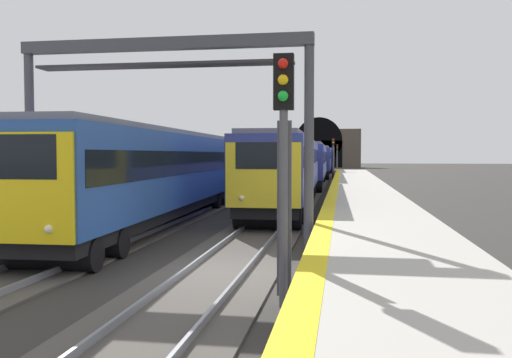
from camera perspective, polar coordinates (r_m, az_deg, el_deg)
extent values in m
plane|color=#302D2B|center=(13.50, -4.00, -9.94)|extent=(320.00, 320.00, 0.00)
cube|color=#ADA89E|center=(13.10, 13.70, -8.21)|extent=(112.00, 3.60, 0.98)
cube|color=yellow|center=(12.99, 6.84, -6.04)|extent=(112.00, 0.50, 0.01)
cube|color=#4C4742|center=(13.49, -4.00, -9.82)|extent=(160.00, 2.99, 0.06)
cube|color=gray|center=(13.65, -6.98, -9.23)|extent=(160.00, 0.07, 0.15)
cube|color=gray|center=(13.33, -0.96, -9.51)|extent=(160.00, 0.07, 0.15)
cube|color=#4C4742|center=(15.17, -21.18, -8.59)|extent=(160.00, 2.69, 0.06)
cube|color=gray|center=(15.52, -23.49, -7.99)|extent=(160.00, 0.07, 0.15)
cube|color=gray|center=(14.81, -18.76, -8.42)|extent=(160.00, 0.07, 0.15)
cube|color=navy|center=(29.14, 3.24, 1.48)|extent=(19.75, 3.21, 2.68)
cube|color=black|center=(29.13, 3.24, 2.42)|extent=(18.96, 3.22, 0.77)
cube|color=slate|center=(29.14, 3.25, 4.31)|extent=(19.15, 2.77, 0.20)
cube|color=black|center=(29.21, 3.23, -1.53)|extent=(19.35, 2.86, 0.53)
cylinder|color=black|center=(20.84, 1.25, -4.14)|extent=(1.01, 2.63, 0.96)
cylinder|color=black|center=(22.61, 1.79, -3.60)|extent=(1.01, 2.63, 0.96)
cylinder|color=black|center=(35.88, 4.14, -1.29)|extent=(1.01, 2.63, 0.96)
cylinder|color=black|center=(37.67, 4.33, -1.10)|extent=(1.01, 2.63, 0.96)
cube|color=yellow|center=(19.31, 0.75, 0.40)|extent=(0.17, 2.73, 2.35)
cube|color=black|center=(19.25, 0.74, 2.48)|extent=(0.08, 1.99, 0.97)
sphere|color=#F2EACC|center=(19.22, 3.04, -2.08)|extent=(0.20, 0.20, 0.20)
sphere|color=#F2EACC|center=(19.42, -1.56, -2.03)|extent=(0.20, 0.20, 0.20)
cube|color=navy|center=(49.33, 5.68, 1.95)|extent=(19.75, 3.21, 2.68)
cube|color=black|center=(49.33, 5.68, 2.34)|extent=(18.96, 3.22, 0.93)
cube|color=slate|center=(49.33, 5.68, 3.63)|extent=(19.15, 2.77, 0.20)
cube|color=black|center=(49.37, 5.67, 0.17)|extent=(19.35, 2.86, 0.53)
cylinder|color=black|center=(40.69, 5.15, -0.83)|extent=(1.01, 2.63, 0.96)
cylinder|color=black|center=(42.48, 5.27, -0.68)|extent=(1.01, 2.63, 0.96)
cylinder|color=black|center=(56.30, 5.97, 0.13)|extent=(1.01, 2.63, 0.96)
cylinder|color=black|center=(58.10, 6.03, 0.21)|extent=(1.01, 2.63, 0.96)
cube|color=navy|center=(69.56, 6.70, 2.15)|extent=(19.75, 3.21, 2.68)
cube|color=black|center=(69.56, 6.70, 2.52)|extent=(18.96, 3.22, 0.79)
cube|color=slate|center=(69.57, 6.70, 3.33)|extent=(19.15, 2.77, 0.20)
cube|color=black|center=(69.59, 6.69, 0.89)|extent=(19.35, 2.86, 0.53)
cylinder|color=black|center=(60.74, 6.48, 0.31)|extent=(1.01, 2.63, 0.96)
cylinder|color=black|center=(62.54, 6.53, 0.38)|extent=(1.01, 2.63, 0.96)
cylinder|color=black|center=(76.67, 6.82, 0.80)|extent=(1.01, 2.63, 0.96)
cylinder|color=black|center=(78.47, 6.85, 0.84)|extent=(1.01, 2.63, 0.96)
cube|color=navy|center=(89.81, 7.26, 2.26)|extent=(19.75, 3.21, 2.68)
cube|color=black|center=(89.81, 7.26, 2.56)|extent=(18.96, 3.22, 0.96)
cube|color=slate|center=(89.81, 7.26, 3.17)|extent=(19.15, 2.77, 0.20)
cube|color=black|center=(89.83, 7.25, 1.28)|extent=(19.35, 2.86, 0.53)
cylinder|color=black|center=(81.07, 7.16, 0.89)|extent=(1.01, 2.63, 0.96)
cylinder|color=black|center=(82.87, 7.18, 0.93)|extent=(1.01, 2.63, 0.96)
cylinder|color=black|center=(96.81, 7.31, 1.18)|extent=(1.01, 2.63, 0.96)
cylinder|color=black|center=(98.61, 7.33, 1.20)|extent=(1.01, 2.63, 0.96)
cube|color=#264C99|center=(22.39, -10.57, 1.02)|extent=(19.92, 3.44, 2.80)
cube|color=black|center=(22.38, -10.58, 1.73)|extent=(19.12, 3.45, 0.90)
cube|color=slate|center=(22.40, -10.60, 4.86)|extent=(19.31, 3.00, 0.20)
cube|color=black|center=(22.49, -10.54, -3.01)|extent=(19.51, 3.09, 0.48)
cylinder|color=black|center=(14.64, -21.11, -7.39)|extent=(0.94, 2.65, 0.87)
cylinder|color=black|center=(16.22, -18.05, -6.37)|extent=(0.94, 2.65, 0.87)
cylinder|color=black|center=(29.06, -6.36, -2.31)|extent=(0.94, 2.65, 0.87)
cylinder|color=black|center=(30.81, -5.56, -2.03)|extent=(0.94, 2.65, 0.87)
cube|color=yellow|center=(13.30, -23.98, -0.88)|extent=(0.20, 2.74, 2.52)
cube|color=black|center=(13.23, -24.15, 2.15)|extent=(0.10, 2.00, 1.01)
sphere|color=#F2EACC|center=(12.94, -21.06, -4.96)|extent=(0.20, 0.20, 0.20)
cube|color=#264C99|center=(42.28, -1.13, 1.81)|extent=(19.92, 3.44, 2.80)
cube|color=black|center=(42.27, -1.13, 2.46)|extent=(19.12, 3.45, 0.80)
cube|color=slate|center=(42.28, -1.13, 3.85)|extent=(19.31, 3.00, 0.20)
cube|color=black|center=(42.33, -1.13, -0.33)|extent=(19.51, 3.09, 0.48)
cylinder|color=black|center=(33.73, -3.36, -1.61)|extent=(0.94, 2.65, 0.87)
cylinder|color=black|center=(35.49, -2.81, -1.40)|extent=(0.94, 2.65, 0.87)
cylinder|color=black|center=(49.23, 0.09, -0.27)|extent=(0.94, 2.65, 0.87)
cylinder|color=black|center=(51.02, 0.35, -0.16)|extent=(0.94, 2.65, 0.87)
cube|color=#264C99|center=(62.58, 2.24, 2.08)|extent=(19.92, 3.44, 2.80)
cube|color=black|center=(62.58, 2.24, 2.30)|extent=(19.12, 3.45, 0.88)
cube|color=slate|center=(62.59, 2.24, 3.46)|extent=(19.31, 3.00, 0.20)
cube|color=black|center=(62.62, 2.23, 0.64)|extent=(19.51, 3.09, 0.48)
cylinder|color=black|center=(54.03, 1.39, -0.01)|extent=(0.94, 2.65, 0.87)
cylinder|color=black|center=(55.81, 1.59, 0.08)|extent=(0.94, 2.65, 0.87)
cylinder|color=black|center=(69.45, 2.75, 0.58)|extent=(0.94, 2.65, 0.87)
cylinder|color=black|center=(71.25, 2.87, 0.63)|extent=(0.94, 2.65, 0.87)
cube|color=black|center=(42.30, -1.13, 4.59)|extent=(1.35, 1.75, 0.90)
cylinder|color=#4C4C54|center=(10.28, 2.92, -3.24)|extent=(0.16, 0.16, 3.77)
cube|color=black|center=(10.32, 2.95, 10.20)|extent=(0.20, 0.38, 1.05)
cube|color=#4C4C54|center=(10.42, 3.01, -3.17)|extent=(0.04, 0.28, 3.40)
sphere|color=red|center=(10.24, 2.88, 12.10)|extent=(0.20, 0.20, 0.20)
sphere|color=yellow|center=(10.19, 2.87, 10.43)|extent=(0.20, 0.20, 0.20)
sphere|color=green|center=(10.16, 2.87, 8.76)|extent=(0.20, 0.20, 0.20)
cylinder|color=#4C4C54|center=(62.40, 8.16, 1.77)|extent=(0.16, 0.16, 4.02)
cube|color=black|center=(62.41, 8.17, 3.96)|extent=(0.20, 0.38, 0.75)
cube|color=#4C4C54|center=(62.54, 8.16, 1.77)|extent=(0.04, 0.28, 3.61)
sphere|color=red|center=(62.28, 8.17, 4.12)|extent=(0.20, 0.20, 0.20)
sphere|color=yellow|center=(62.27, 8.17, 3.85)|extent=(0.20, 0.20, 0.20)
cylinder|color=#4C4C54|center=(104.52, 8.57, 2.05)|extent=(0.16, 0.16, 3.78)
cube|color=black|center=(104.52, 8.58, 3.37)|extent=(0.20, 0.38, 1.05)
cube|color=#4C4C54|center=(104.66, 8.57, 2.05)|extent=(0.04, 0.28, 3.40)
sphere|color=red|center=(104.40, 8.58, 3.55)|extent=(0.20, 0.20, 0.20)
sphere|color=yellow|center=(104.39, 8.58, 3.39)|extent=(0.20, 0.20, 0.20)
sphere|color=green|center=(104.39, 8.58, 3.22)|extent=(0.20, 0.20, 0.20)
cylinder|color=#3F3F47|center=(18.19, -22.75, 2.66)|extent=(0.28, 0.28, 6.02)
cylinder|color=#3F3F47|center=(15.47, 5.61, 2.89)|extent=(0.28, 0.28, 6.02)
cube|color=#3F3F47|center=(16.64, -9.83, 13.89)|extent=(0.36, 8.93, 0.35)
cube|color=#2D2D33|center=(16.53, -9.81, 11.77)|extent=(0.70, 7.78, 0.08)
cube|color=#51473D|center=(120.51, 6.67, 3.25)|extent=(2.55, 18.26, 8.44)
cube|color=black|center=(119.18, 6.64, 2.64)|extent=(0.12, 10.22, 5.91)
cylinder|color=black|center=(119.22, 6.65, 4.06)|extent=(0.12, 10.22, 10.22)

